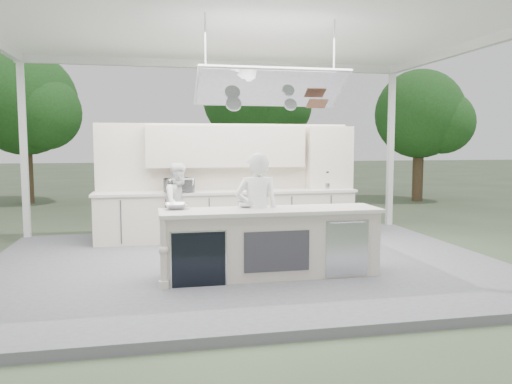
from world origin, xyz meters
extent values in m
plane|color=#4A593D|center=(0.00, 0.00, 0.00)|extent=(90.00, 90.00, 0.00)
cube|color=slate|center=(0.00, 0.00, 0.06)|extent=(8.00, 6.00, 0.12)
cube|color=white|center=(3.90, 2.90, 1.85)|extent=(0.12, 0.12, 3.70)
cube|color=white|center=(-3.90, 2.90, 1.85)|extent=(0.12, 0.12, 3.70)
cube|color=white|center=(0.00, 0.00, 3.78)|extent=(8.20, 6.20, 0.16)
cube|color=white|center=(0.00, 2.90, 3.62)|extent=(8.00, 0.12, 0.16)
cube|color=white|center=(3.90, 0.00, 3.62)|extent=(0.12, 6.00, 0.16)
cube|color=white|center=(0.20, -0.90, 2.75)|extent=(2.00, 0.71, 0.43)
cube|color=white|center=(0.20, -0.90, 2.75)|extent=(2.06, 0.76, 0.46)
cylinder|color=white|center=(-0.70, -0.90, 3.23)|extent=(0.02, 0.02, 0.95)
cylinder|color=white|center=(1.10, -0.90, 3.23)|extent=(0.02, 0.02, 0.95)
cylinder|color=silver|center=(-0.30, -0.75, 2.53)|extent=(0.22, 0.14, 0.21)
cylinder|color=silver|center=(0.50, -0.80, 2.53)|extent=(0.18, 0.12, 0.18)
cube|color=brown|center=(0.90, -0.78, 2.55)|extent=(0.28, 0.18, 0.12)
cube|color=beige|center=(0.20, -0.90, 0.57)|extent=(3.00, 0.70, 0.90)
cube|color=silver|center=(0.20, -0.90, 1.04)|extent=(3.10, 0.78, 0.05)
cylinder|color=beige|center=(-1.30, -1.25, 0.58)|extent=(0.11, 0.11, 0.92)
cube|color=black|center=(-0.85, -1.25, 0.48)|extent=(0.70, 0.04, 0.72)
cube|color=silver|center=(-0.85, -1.26, 0.48)|extent=(0.74, 0.03, 0.72)
cube|color=#333237|center=(0.20, -1.26, 0.54)|extent=(0.90, 0.02, 0.55)
cube|color=silver|center=(1.20, -1.26, 0.54)|extent=(0.62, 0.02, 0.78)
cube|color=beige|center=(0.00, 1.90, 0.57)|extent=(5.00, 0.65, 0.90)
cube|color=silver|center=(0.00, 1.90, 1.04)|extent=(5.08, 0.72, 0.05)
cube|color=beige|center=(0.00, 2.20, 1.25)|extent=(5.00, 0.10, 2.25)
cube|color=beige|center=(0.00, 2.07, 1.92)|extent=(3.10, 0.38, 0.80)
cube|color=beige|center=(2.10, 2.02, 1.67)|extent=(0.90, 0.45, 1.30)
cube|color=brown|center=(2.10, 2.02, 1.67)|extent=(0.84, 0.40, 0.03)
cylinder|color=silver|center=(2.00, 1.88, 1.13)|extent=(0.20, 0.20, 0.12)
cylinder|color=black|center=(2.00, 1.88, 1.29)|extent=(0.17, 0.17, 0.20)
cylinder|color=black|center=(2.35, 1.88, 1.12)|extent=(0.16, 0.16, 0.10)
cone|color=black|center=(2.35, 1.88, 1.29)|extent=(0.14, 0.14, 0.24)
cylinder|color=#4E3C27|center=(-5.50, 10.00, 1.05)|extent=(0.36, 0.36, 2.10)
sphere|color=#215B22|center=(-5.50, 10.00, 3.29)|extent=(3.40, 3.40, 3.40)
sphere|color=#215B22|center=(-4.82, 9.49, 2.95)|extent=(2.38, 2.38, 2.38)
cylinder|color=#4E3C27|center=(2.50, 12.00, 1.22)|extent=(0.36, 0.36, 2.45)
sphere|color=#215B22|center=(2.50, 12.00, 3.85)|extent=(4.00, 4.00, 4.00)
sphere|color=#215B22|center=(3.30, 11.40, 3.45)|extent=(2.80, 2.80, 2.80)
cylinder|color=#4E3C27|center=(7.50, 8.00, 0.96)|extent=(0.36, 0.36, 1.92)
sphere|color=#215B22|center=(7.50, 8.00, 2.97)|extent=(3.00, 3.00, 3.00)
sphere|color=#215B22|center=(8.10, 7.55, 2.67)|extent=(2.10, 2.10, 2.10)
imported|color=white|center=(0.04, -0.70, 0.99)|extent=(0.68, 0.49, 1.74)
imported|color=white|center=(-0.93, 1.55, 0.87)|extent=(0.90, 0.82, 1.51)
imported|color=#AFB1B6|center=(-0.95, 1.70, 1.20)|extent=(0.57, 0.49, 0.27)
imported|color=silver|center=(-1.10, -0.65, 1.11)|extent=(0.35, 0.35, 0.08)
imported|color=silver|center=(-0.10, -0.65, 1.11)|extent=(0.31, 0.31, 0.08)
camera|label=1|loc=(-1.40, -7.65, 1.99)|focal=35.00mm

